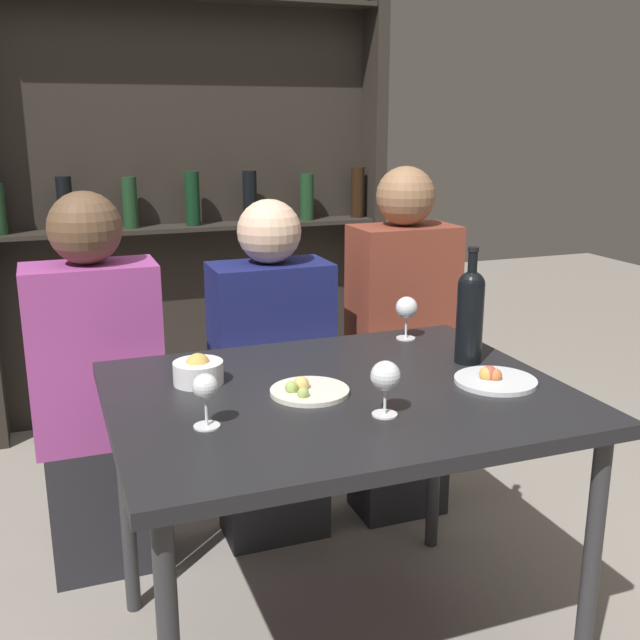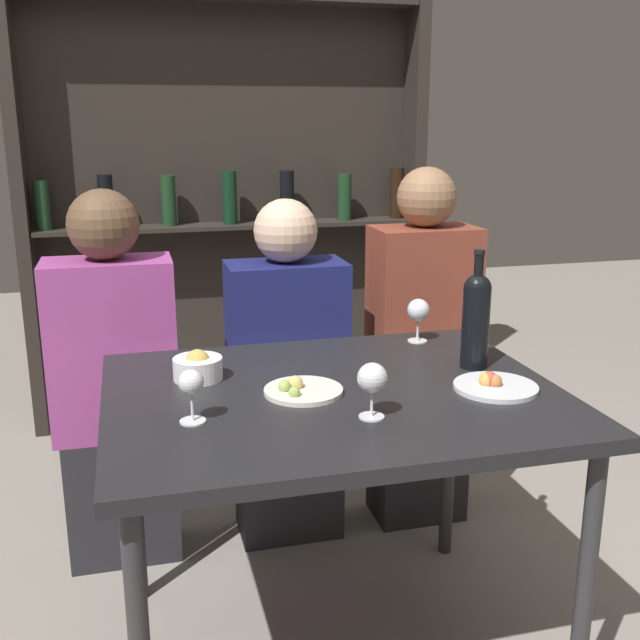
{
  "view_description": "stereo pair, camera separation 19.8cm",
  "coord_description": "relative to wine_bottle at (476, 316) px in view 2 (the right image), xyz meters",
  "views": [
    {
      "loc": [
        -0.67,
        -1.66,
        1.45
      ],
      "look_at": [
        0.0,
        0.13,
        0.93
      ],
      "focal_mm": 42.0,
      "sensor_mm": 36.0,
      "label": 1
    },
    {
      "loc": [
        -0.48,
        -1.72,
        1.45
      ],
      "look_at": [
        0.0,
        0.13,
        0.93
      ],
      "focal_mm": 42.0,
      "sensor_mm": 36.0,
      "label": 2
    }
  ],
  "objects": [
    {
      "name": "seated_person_left",
      "position": [
        -0.98,
        0.58,
        -0.33
      ],
      "size": [
        0.4,
        0.22,
        1.24
      ],
      "color": "#26262B",
      "rests_on": "ground_plane"
    },
    {
      "name": "food_plate_1",
      "position": [
        -0.03,
        -0.18,
        -0.14
      ],
      "size": [
        0.21,
        0.21,
        0.05
      ],
      "color": "silver",
      "rests_on": "dining_table"
    },
    {
      "name": "seated_person_center",
      "position": [
        -0.41,
        0.58,
        -0.36
      ],
      "size": [
        0.39,
        0.22,
        1.2
      ],
      "color": "#26262B",
      "rests_on": "ground_plane"
    },
    {
      "name": "snack_bowl",
      "position": [
        -0.75,
        0.09,
        -0.11
      ],
      "size": [
        0.13,
        0.13,
        0.08
      ],
      "color": "white",
      "rests_on": "dining_table"
    },
    {
      "name": "dining_table",
      "position": [
        -0.43,
        -0.08,
        -0.22
      ],
      "size": [
        1.14,
        0.9,
        0.78
      ],
      "color": "black",
      "rests_on": "ground_plane"
    },
    {
      "name": "seated_person_right",
      "position": [
        0.08,
        0.58,
        -0.31
      ],
      "size": [
        0.36,
        0.22,
        1.29
      ],
      "color": "#26262B",
      "rests_on": "ground_plane"
    },
    {
      "name": "wine_glass_0",
      "position": [
        -0.79,
        -0.2,
        -0.06
      ],
      "size": [
        0.06,
        0.06,
        0.13
      ],
      "color": "silver",
      "rests_on": "dining_table"
    },
    {
      "name": "food_plate_0",
      "position": [
        -0.51,
        -0.08,
        -0.14
      ],
      "size": [
        0.2,
        0.2,
        0.04
      ],
      "color": "silver",
      "rests_on": "dining_table"
    },
    {
      "name": "wine_rack_wall",
      "position": [
        -0.43,
        1.83,
        0.21
      ],
      "size": [
        1.92,
        0.21,
        2.23
      ],
      "color": "#28231E",
      "rests_on": "ground_plane"
    },
    {
      "name": "wine_glass_2",
      "position": [
        -0.39,
        -0.28,
        -0.05
      ],
      "size": [
        0.07,
        0.07,
        0.13
      ],
      "color": "silver",
      "rests_on": "dining_table"
    },
    {
      "name": "wine_bottle",
      "position": [
        0.0,
        0.0,
        0.0
      ],
      "size": [
        0.08,
        0.08,
        0.33
      ],
      "color": "black",
      "rests_on": "dining_table"
    },
    {
      "name": "wine_glass_1",
      "position": [
        -0.06,
        0.27,
        -0.05
      ],
      "size": [
        0.07,
        0.07,
        0.14
      ],
      "color": "silver",
      "rests_on": "dining_table"
    }
  ]
}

